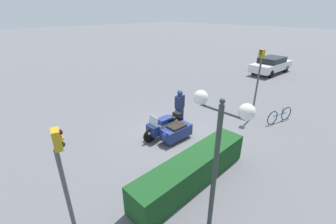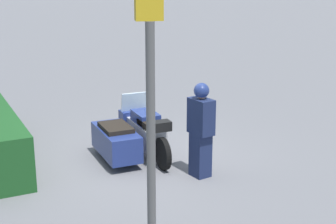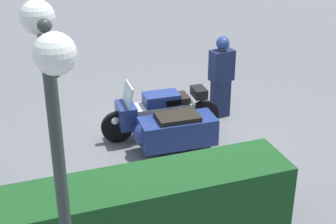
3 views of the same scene
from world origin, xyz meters
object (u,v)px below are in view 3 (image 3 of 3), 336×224
Objects in this scene: police_motorcycle at (165,122)px; twin_lamp_post at (53,111)px; hedge_bush_curbside at (125,213)px; officer_rider at (221,75)px.

police_motorcycle is 5.14m from twin_lamp_post.
police_motorcycle is 2.88m from hedge_bush_curbside.
officer_rider is 0.37× the size of hedge_bush_curbside.
police_motorcycle is at bearing -121.55° from twin_lamp_post.
hedge_bush_curbside is at bearing 62.46° from police_motorcycle.
hedge_bush_curbside is (1.44, 2.50, 0.03)m from police_motorcycle.
police_motorcycle is 1.76m from officer_rider.
officer_rider reaches higher than police_motorcycle.
officer_rider is (-1.50, -0.79, 0.45)m from police_motorcycle.
officer_rider is 4.43m from hedge_bush_curbside.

